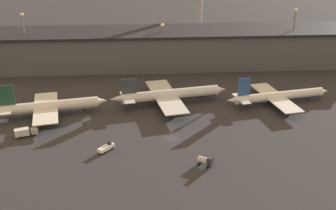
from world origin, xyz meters
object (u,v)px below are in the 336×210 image
(airplane_2, at_px, (278,96))
(service_vehicle_0, at_px, (106,148))
(airplane_0, at_px, (49,107))
(airplane_1, at_px, (169,95))
(service_vehicle_2, at_px, (206,161))
(service_vehicle_3, at_px, (25,132))

(airplane_2, xyz_separation_m, service_vehicle_0, (-66.56, -33.83, -1.95))
(service_vehicle_0, bearing_deg, airplane_0, 78.81)
(airplane_2, distance_m, service_vehicle_0, 74.69)
(service_vehicle_0, bearing_deg, airplane_1, 8.05)
(airplane_0, bearing_deg, service_vehicle_2, -47.02)
(airplane_1, relative_size, service_vehicle_2, 9.62)
(airplane_0, height_order, airplane_1, airplane_0)
(service_vehicle_2, distance_m, service_vehicle_3, 62.95)
(airplane_0, relative_size, service_vehicle_3, 5.47)
(airplane_0, distance_m, service_vehicle_3, 17.80)
(airplane_2, bearing_deg, service_vehicle_0, -163.58)
(service_vehicle_0, distance_m, service_vehicle_2, 32.31)
(airplane_2, relative_size, service_vehicle_3, 5.62)
(airplane_0, height_order, service_vehicle_3, airplane_0)
(service_vehicle_0, relative_size, service_vehicle_3, 0.75)
(airplane_1, bearing_deg, airplane_0, 179.14)
(service_vehicle_3, bearing_deg, service_vehicle_0, -42.23)
(airplane_0, height_order, service_vehicle_0, airplane_0)
(service_vehicle_0, xyz_separation_m, service_vehicle_3, (-28.28, 11.87, 0.51))
(airplane_1, xyz_separation_m, airplane_2, (43.72, -2.85, -0.56))
(service_vehicle_3, bearing_deg, service_vehicle_2, -40.63)
(service_vehicle_2, bearing_deg, airplane_0, 177.21)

